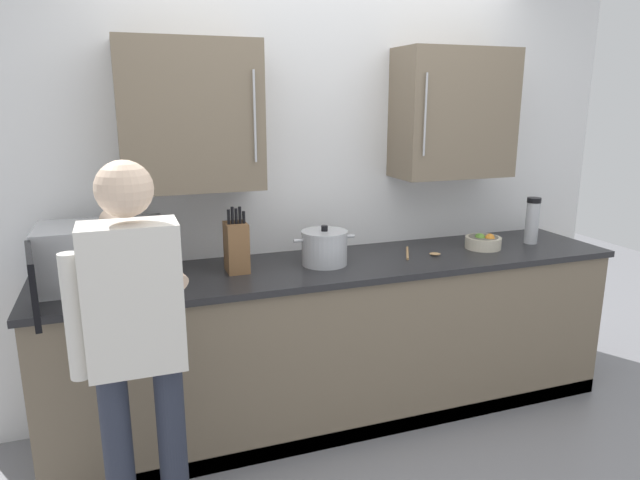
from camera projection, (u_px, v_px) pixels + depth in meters
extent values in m
cube|color=white|center=(320.00, 188.00, 3.38)|extent=(3.87, 0.10, 2.57)
cube|color=#756651|center=(190.00, 116.00, 2.83)|extent=(0.70, 0.32, 0.74)
cylinder|color=#B7BABF|center=(255.00, 117.00, 2.76)|extent=(0.01, 0.01, 0.44)
cube|color=#756651|center=(453.00, 114.00, 3.33)|extent=(0.70, 0.32, 0.74)
cylinder|color=#B7BABF|center=(425.00, 115.00, 3.08)|extent=(0.01, 0.01, 0.44)
cube|color=#756651|center=(342.00, 342.00, 3.24)|extent=(3.17, 0.63, 0.89)
cube|color=#232326|center=(342.00, 265.00, 3.12)|extent=(3.21, 0.67, 0.03)
cube|color=black|center=(361.00, 432.00, 3.06)|extent=(3.17, 0.04, 0.09)
cube|color=#B7BABF|center=(103.00, 254.00, 2.72)|extent=(0.58, 0.37, 0.30)
cube|color=beige|center=(84.00, 256.00, 2.69)|extent=(0.38, 0.31, 0.24)
cube|color=black|center=(150.00, 260.00, 2.62)|extent=(0.16, 0.01, 0.27)
cube|color=black|center=(33.00, 284.00, 2.28)|extent=(0.08, 0.42, 0.27)
cylinder|color=tan|center=(407.00, 253.00, 3.27)|extent=(0.13, 0.23, 0.01)
ellipsoid|color=tan|center=(435.00, 254.00, 3.25)|extent=(0.08, 0.07, 0.02)
cube|color=brown|center=(236.00, 247.00, 2.92)|extent=(0.11, 0.15, 0.26)
cylinder|color=black|center=(229.00, 217.00, 2.85)|extent=(0.02, 0.02, 0.08)
cylinder|color=black|center=(232.00, 215.00, 2.85)|extent=(0.02, 0.02, 0.09)
cylinder|color=black|center=(236.00, 216.00, 2.86)|extent=(0.02, 0.02, 0.08)
cylinder|color=black|center=(240.00, 215.00, 2.87)|extent=(0.02, 0.02, 0.09)
cylinder|color=black|center=(244.00, 217.00, 2.88)|extent=(0.02, 0.02, 0.06)
cylinder|color=beige|center=(483.00, 243.00, 3.40)|extent=(0.21, 0.21, 0.07)
cylinder|color=#6B6659|center=(483.00, 240.00, 3.40)|extent=(0.17, 0.17, 0.04)
sphere|color=#5B9333|center=(479.00, 237.00, 3.40)|extent=(0.05, 0.05, 0.05)
sphere|color=#5B9333|center=(480.00, 238.00, 3.37)|extent=(0.06, 0.06, 0.06)
sphere|color=orange|center=(490.00, 238.00, 3.36)|extent=(0.06, 0.06, 0.06)
cylinder|color=#B7BABF|center=(324.00, 249.00, 3.06)|extent=(0.25, 0.25, 0.17)
cylinder|color=#B7BABF|center=(324.00, 232.00, 3.04)|extent=(0.25, 0.25, 0.02)
cylinder|color=black|center=(324.00, 228.00, 3.03)|extent=(0.04, 0.04, 0.03)
cylinder|color=#B7BABF|center=(298.00, 241.00, 3.00)|extent=(0.05, 0.02, 0.02)
cylinder|color=#B7BABF|center=(350.00, 236.00, 3.09)|extent=(0.05, 0.02, 0.02)
cylinder|color=#B7BABF|center=(532.00, 223.00, 3.50)|extent=(0.08, 0.08, 0.26)
cylinder|color=black|center=(534.00, 200.00, 3.47)|extent=(0.08, 0.08, 0.03)
cylinder|color=#282D3D|center=(120.00, 470.00, 2.16)|extent=(0.11, 0.11, 0.83)
cylinder|color=#282D3D|center=(174.00, 459.00, 2.23)|extent=(0.11, 0.11, 0.83)
cube|color=silver|center=(133.00, 297.00, 2.03)|extent=(0.34, 0.20, 0.55)
sphere|color=beige|center=(124.00, 189.00, 1.94)|extent=(0.20, 0.20, 0.20)
cylinder|color=beige|center=(142.00, 248.00, 2.23)|extent=(0.32, 0.51, 0.25)
cylinder|color=silver|center=(74.00, 317.00, 1.98)|extent=(0.07, 0.07, 0.46)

